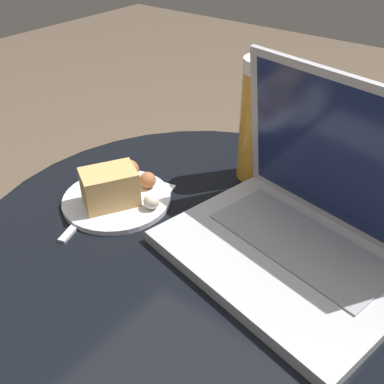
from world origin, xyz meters
name	(u,v)px	position (x,y,z in m)	size (l,w,h in m)	color
table	(204,295)	(0.00, 0.00, 0.41)	(0.71, 0.71, 0.53)	black
napkin	(124,191)	(-0.18, 0.01, 0.53)	(0.16, 0.13, 0.00)	white
laptop	(302,224)	(0.12, 0.06, 0.58)	(0.37, 0.30, 0.25)	#B2B2B7
beer_glass	(258,121)	(-0.04, 0.20, 0.64)	(0.06, 0.06, 0.21)	gold
snack_plate	(116,191)	(-0.17, -0.01, 0.56)	(0.18, 0.18, 0.07)	silver
fork	(96,203)	(-0.19, -0.04, 0.54)	(0.07, 0.17, 0.00)	silver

